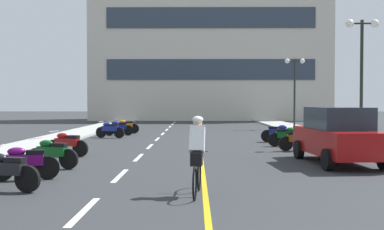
{
  "coord_description": "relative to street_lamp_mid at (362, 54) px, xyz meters",
  "views": [
    {
      "loc": [
        0.04,
        -2.22,
        2.0
      ],
      "look_at": [
        -0.14,
        20.63,
        1.33
      ],
      "focal_mm": 42.58,
      "sensor_mm": 36.0,
      "label": 1
    }
  ],
  "objects": [
    {
      "name": "motorcycle_10",
      "position": [
        -11.86,
        6.69,
        -3.63
      ],
      "size": [
        1.7,
        0.6,
        0.92
      ],
      "color": "black",
      "rests_on": "ground"
    },
    {
      "name": "lane_dash_1",
      "position": [
        -9.35,
        -11.87,
        -4.1
      ],
      "size": [
        0.14,
        2.2,
        0.01
      ],
      "primitive_type": "cube",
      "color": "silver",
      "rests_on": "ground"
    },
    {
      "name": "lane_dash_4",
      "position": [
        -9.35,
        0.13,
        -4.1
      ],
      "size": [
        0.14,
        2.2,
        0.01
      ],
      "primitive_type": "cube",
      "color": "silver",
      "rests_on": "ground"
    },
    {
      "name": "motorcycle_6",
      "position": [
        -3.1,
        -1.56,
        -3.63
      ],
      "size": [
        1.68,
        0.65,
        0.92
      ],
      "color": "black",
      "rests_on": "ground"
    },
    {
      "name": "motorcycle_3",
      "position": [
        -11.65,
        -8.64,
        -3.63
      ],
      "size": [
        1.67,
        0.71,
        0.92
      ],
      "color": "black",
      "rests_on": "ground"
    },
    {
      "name": "cyclist_rider",
      "position": [
        -7.27,
        -10.37,
        -3.21
      ],
      "size": [
        0.43,
        1.77,
        1.71
      ],
      "color": "black",
      "rests_on": "ground"
    },
    {
      "name": "centre_line_yellow",
      "position": [
        -7.1,
        6.13,
        -4.1
      ],
      "size": [
        0.12,
        66.0,
        0.01
      ],
      "primitive_type": "cube",
      "color": "gold",
      "rests_on": "ground"
    },
    {
      "name": "lane_dash_10",
      "position": [
        -9.35,
        24.13,
        -4.1
      ],
      "size": [
        0.14,
        2.2,
        0.01
      ],
      "primitive_type": "cube",
      "color": "silver",
      "rests_on": "ground"
    },
    {
      "name": "motorcycle_11",
      "position": [
        -11.73,
        8.42,
        -3.63
      ],
      "size": [
        1.7,
        0.6,
        0.92
      ],
      "color": "black",
      "rests_on": "ground"
    },
    {
      "name": "motorcycle_5",
      "position": [
        -12.03,
        -3.49,
        -3.63
      ],
      "size": [
        1.66,
        0.74,
        0.92
      ],
      "color": "black",
      "rests_on": "ground"
    },
    {
      "name": "street_lamp_mid",
      "position": [
        0.0,
        0.0,
        0.0
      ],
      "size": [
        1.46,
        0.36,
        5.49
      ],
      "color": "black",
      "rests_on": "curb_right"
    },
    {
      "name": "lane_dash_9",
      "position": [
        -9.35,
        20.13,
        -4.1
      ],
      "size": [
        0.14,
        2.2,
        0.01
      ],
      "primitive_type": "cube",
      "color": "silver",
      "rests_on": "ground"
    },
    {
      "name": "lane_dash_2",
      "position": [
        -9.35,
        -7.87,
        -4.1
      ],
      "size": [
        0.14,
        2.2,
        0.01
      ],
      "primitive_type": "cube",
      "color": "silver",
      "rests_on": "ground"
    },
    {
      "name": "lane_dash_7",
      "position": [
        -9.35,
        12.13,
        -4.1
      ],
      "size": [
        0.14,
        2.2,
        0.01
      ],
      "primitive_type": "cube",
      "color": "silver",
      "rests_on": "ground"
    },
    {
      "name": "motorcycle_9",
      "position": [
        -12.03,
        4.9,
        -3.63
      ],
      "size": [
        1.67,
        0.71,
        0.92
      ],
      "color": "black",
      "rests_on": "ground"
    },
    {
      "name": "parked_car_near",
      "position": [
        -2.73,
        -5.46,
        -3.18
      ],
      "size": [
        2.17,
        4.32,
        1.82
      ],
      "color": "black",
      "rests_on": "ground"
    },
    {
      "name": "ground_plane",
      "position": [
        -7.35,
        3.13,
        -4.1
      ],
      "size": [
        140.0,
        140.0,
        0.0
      ],
      "primitive_type": "plane",
      "color": "#2D3033"
    },
    {
      "name": "lane_dash_5",
      "position": [
        -9.35,
        4.13,
        -4.1
      ],
      "size": [
        0.14,
        2.2,
        0.01
      ],
      "primitive_type": "cube",
      "color": "silver",
      "rests_on": "ground"
    },
    {
      "name": "lane_dash_6",
      "position": [
        -9.35,
        8.13,
        -4.1
      ],
      "size": [
        0.14,
        2.2,
        0.01
      ],
      "primitive_type": "cube",
      "color": "silver",
      "rests_on": "ground"
    },
    {
      "name": "lane_dash_11",
      "position": [
        -9.35,
        28.13,
        -4.1
      ],
      "size": [
        0.14,
        2.2,
        0.01
      ],
      "primitive_type": "cube",
      "color": "silver",
      "rests_on": "ground"
    },
    {
      "name": "motorcycle_8",
      "position": [
        -3.21,
        2.28,
        -3.63
      ],
      "size": [
        1.66,
        0.72,
        0.92
      ],
      "color": "black",
      "rests_on": "ground"
    },
    {
      "name": "curb_right",
      "position": [
        -0.15,
        6.13,
        -4.04
      ],
      "size": [
        2.4,
        72.0,
        0.12
      ],
      "primitive_type": "cube",
      "color": "#A8A8A3",
      "rests_on": "ground"
    },
    {
      "name": "motorcycle_2",
      "position": [
        -11.55,
        -10.05,
        -3.63
      ],
      "size": [
        1.67,
        0.68,
        0.92
      ],
      "color": "black",
      "rests_on": "ground"
    },
    {
      "name": "lane_dash_8",
      "position": [
        -9.35,
        16.13,
        -4.1
      ],
      "size": [
        0.14,
        2.2,
        0.01
      ],
      "primitive_type": "cube",
      "color": "silver",
      "rests_on": "ground"
    },
    {
      "name": "motorcycle_7",
      "position": [
        -3.22,
        0.26,
        -3.63
      ],
      "size": [
        1.7,
        0.6,
        0.92
      ],
      "color": "black",
      "rests_on": "ground"
    },
    {
      "name": "office_building",
      "position": [
        -5.73,
        30.18,
        4.79
      ],
      "size": [
        25.68,
        6.21,
        17.79
      ],
      "color": "beige",
      "rests_on": "ground"
    },
    {
      "name": "curb_left",
      "position": [
        -14.55,
        6.13,
        -4.04
      ],
      "size": [
        2.4,
        72.0,
        0.12
      ],
      "primitive_type": "cube",
      "color": "#A8A8A3",
      "rests_on": "ground"
    },
    {
      "name": "motorcycle_4",
      "position": [
        -11.61,
        -6.56,
        -3.63
      ],
      "size": [
        1.67,
        0.7,
        0.92
      ],
      "color": "black",
      "rests_on": "ground"
    },
    {
      "name": "street_lamp_far",
      "position": [
        -0.06,
        13.23,
        -0.29
      ],
      "size": [
        1.46,
        0.36,
        5.03
      ],
      "color": "black",
      "rests_on": "curb_right"
    },
    {
      "name": "lane_dash_3",
      "position": [
        -9.35,
        -3.87,
        -4.1
      ],
      "size": [
        0.14,
        2.2,
        0.01
      ],
      "primitive_type": "cube",
      "color": "silver",
      "rests_on": "ground"
    }
  ]
}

